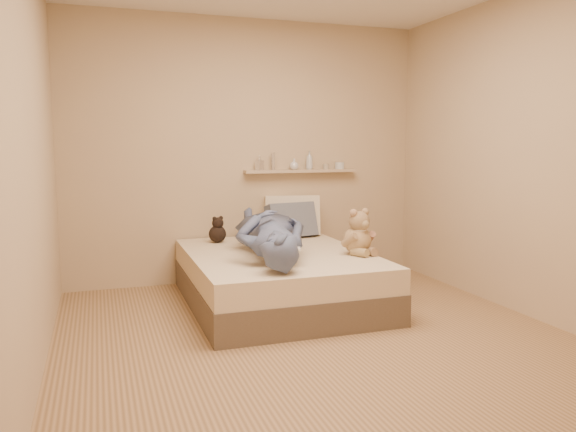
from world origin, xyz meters
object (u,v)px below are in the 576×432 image
object	(u,v)px
bed	(278,278)
pillow_cream	(292,216)
teddy_bear	(359,235)
game_console	(289,247)
person	(270,232)
pillow_grey	(291,221)
dark_plush	(218,231)
wall_shelf	(301,171)

from	to	relation	value
bed	pillow_cream	bearing A→B (deg)	63.04
bed	teddy_bear	world-z (taller)	teddy_bear
game_console	person	xyz separation A→B (m)	(0.01, 0.51, 0.04)
pillow_grey	dark_plush	bearing A→B (deg)	-176.60
person	wall_shelf	size ratio (longest dim) A/B	1.36
person	dark_plush	bearing A→B (deg)	-56.39
pillow_cream	dark_plush	bearing A→B (deg)	-167.15
bed	wall_shelf	world-z (taller)	wall_shelf
dark_plush	person	xyz separation A→B (m)	(0.29, -0.73, 0.09)
game_console	teddy_bear	world-z (taller)	teddy_bear
person	wall_shelf	xyz separation A→B (m)	(0.65, 1.00, 0.45)
teddy_bear	person	xyz separation A→B (m)	(-0.72, 0.21, 0.03)
bed	dark_plush	xyz separation A→B (m)	(-0.39, 0.65, 0.33)
game_console	wall_shelf	size ratio (longest dim) A/B	0.16
bed	person	size ratio (longest dim) A/B	1.16
game_console	pillow_grey	distance (m)	1.37
game_console	pillow_grey	bearing A→B (deg)	70.03
person	wall_shelf	distance (m)	1.27
teddy_bear	wall_shelf	xyz separation A→B (m)	(-0.07, 1.21, 0.49)
teddy_bear	wall_shelf	bearing A→B (deg)	93.49
person	bed	bearing A→B (deg)	-125.10
pillow_grey	wall_shelf	bearing A→B (deg)	50.02
teddy_bear	person	size ratio (longest dim) A/B	0.24
dark_plush	wall_shelf	distance (m)	1.12
wall_shelf	game_console	bearing A→B (deg)	-113.38
dark_plush	pillow_cream	bearing A→B (deg)	12.85
teddy_bear	pillow_cream	size ratio (longest dim) A/B	0.71
game_console	bed	bearing A→B (deg)	80.33
teddy_bear	wall_shelf	size ratio (longest dim) A/B	0.33
game_console	pillow_grey	world-z (taller)	pillow_grey
bed	person	distance (m)	0.44
bed	pillow_cream	world-z (taller)	pillow_cream
bed	teddy_bear	xyz separation A→B (m)	(0.62, -0.30, 0.39)
dark_plush	pillow_grey	distance (m)	0.76
teddy_bear	pillow_grey	size ratio (longest dim) A/B	0.79
teddy_bear	person	world-z (taller)	same
pillow_cream	person	world-z (taller)	pillow_cream
teddy_bear	pillow_cream	world-z (taller)	pillow_cream
game_console	wall_shelf	distance (m)	1.72
teddy_bear	person	bearing A→B (deg)	163.82
bed	wall_shelf	distance (m)	1.38
person	wall_shelf	bearing A→B (deg)	-111.07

